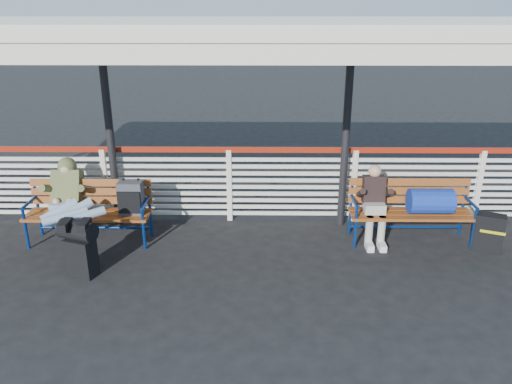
{
  "coord_description": "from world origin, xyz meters",
  "views": [
    {
      "loc": [
        0.52,
        -5.66,
        3.33
      ],
      "look_at": [
        0.44,
        1.0,
        0.83
      ],
      "focal_mm": 35.0,
      "sensor_mm": 36.0,
      "label": 1
    }
  ],
  "objects_px": {
    "bench_right": "(422,203)",
    "companion_person": "(374,204)",
    "luggage_stack": "(80,246)",
    "traveler_man": "(70,207)",
    "bench_left": "(104,203)",
    "suitcase_side": "(489,233)"
  },
  "relations": [
    {
      "from": "bench_left",
      "to": "companion_person",
      "type": "relative_size",
      "value": 1.57
    },
    {
      "from": "luggage_stack",
      "to": "companion_person",
      "type": "relative_size",
      "value": 0.68
    },
    {
      "from": "traveler_man",
      "to": "companion_person",
      "type": "relative_size",
      "value": 1.43
    },
    {
      "from": "traveler_man",
      "to": "companion_person",
      "type": "distance_m",
      "value": 4.36
    },
    {
      "from": "companion_person",
      "to": "suitcase_side",
      "type": "distance_m",
      "value": 1.66
    },
    {
      "from": "bench_left",
      "to": "traveler_man",
      "type": "relative_size",
      "value": 1.1
    },
    {
      "from": "bench_right",
      "to": "companion_person",
      "type": "xyz_separation_m",
      "value": [
        -0.69,
        -0.0,
        -0.01
      ]
    },
    {
      "from": "traveler_man",
      "to": "companion_person",
      "type": "height_order",
      "value": "traveler_man"
    },
    {
      "from": "suitcase_side",
      "to": "traveler_man",
      "type": "bearing_deg",
      "value": -155.64
    },
    {
      "from": "bench_left",
      "to": "suitcase_side",
      "type": "bearing_deg",
      "value": -2.53
    },
    {
      "from": "luggage_stack",
      "to": "traveler_man",
      "type": "xyz_separation_m",
      "value": [
        -0.35,
        0.69,
        0.26
      ]
    },
    {
      "from": "luggage_stack",
      "to": "traveler_man",
      "type": "relative_size",
      "value": 0.48
    },
    {
      "from": "bench_right",
      "to": "traveler_man",
      "type": "relative_size",
      "value": 1.1
    },
    {
      "from": "bench_right",
      "to": "traveler_man",
      "type": "xyz_separation_m",
      "value": [
        -5.04,
        -0.39,
        0.08
      ]
    },
    {
      "from": "luggage_stack",
      "to": "bench_right",
      "type": "distance_m",
      "value": 4.82
    },
    {
      "from": "traveler_man",
      "to": "bench_left",
      "type": "bearing_deg",
      "value": 42.26
    },
    {
      "from": "luggage_stack",
      "to": "bench_right",
      "type": "bearing_deg",
      "value": 32.75
    },
    {
      "from": "companion_person",
      "to": "suitcase_side",
      "type": "relative_size",
      "value": 2.08
    },
    {
      "from": "companion_person",
      "to": "traveler_man",
      "type": "bearing_deg",
      "value": -174.83
    },
    {
      "from": "bench_left",
      "to": "bench_right",
      "type": "relative_size",
      "value": 1.0
    },
    {
      "from": "bench_left",
      "to": "bench_right",
      "type": "xyz_separation_m",
      "value": [
        4.66,
        0.05,
        0.0
      ]
    },
    {
      "from": "companion_person",
      "to": "bench_left",
      "type": "bearing_deg",
      "value": -179.25
    }
  ]
}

